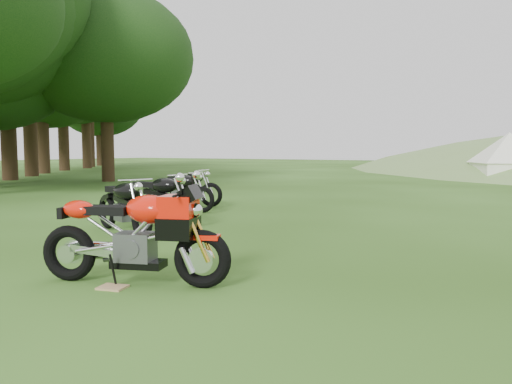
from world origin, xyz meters
The scene contains 9 objects.
ground centered at (0.00, 0.00, 0.00)m, with size 120.00×120.00×0.00m, color #233E0D.
treeline centered at (-20.00, 15.00, 0.00)m, with size 28.00×32.00×14.00m, color black, non-canonical shape.
sport_motorcycle centered at (-0.48, -0.78, 0.60)m, with size 2.01×0.50×1.21m, color red, non-canonical shape.
plywood_board centered at (-0.55, -1.02, 0.01)m, with size 0.27×0.22×0.02m, color tan.
vintage_moto_a centered at (-3.30, 2.62, 0.52)m, with size 1.96×0.45×1.03m, color black, non-canonical shape.
vintage_moto_b centered at (-2.95, 1.41, 0.51)m, with size 1.94×0.45×1.02m, color black, non-canonical shape.
vintage_moto_c centered at (-4.72, 5.24, 0.50)m, with size 1.89×0.44×0.99m, color black, non-canonical shape.
vintage_moto_d centered at (-4.20, 4.32, 0.49)m, with size 1.86×0.43×0.98m, color black, non-canonical shape.
tent_left centered at (1.22, 21.06, 1.18)m, with size 2.73×2.73×2.37m, color white, non-canonical shape.
Camera 1 is at (3.35, -4.53, 1.43)m, focal length 35.00 mm.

